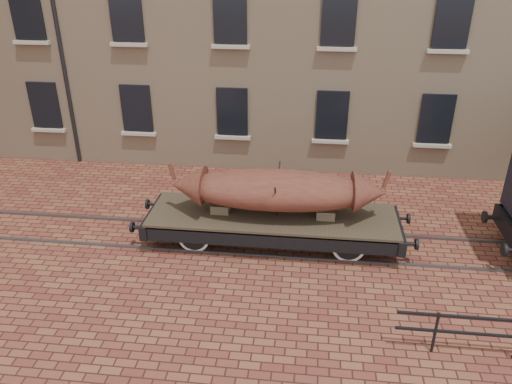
# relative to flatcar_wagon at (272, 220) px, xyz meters

# --- Properties ---
(ground) EXTENTS (90.00, 90.00, 0.00)m
(ground) POSITION_rel_flatcar_wagon_xyz_m (0.63, 0.00, -0.72)
(ground) COLOR brown
(rail_track) EXTENTS (30.00, 1.52, 0.06)m
(rail_track) POSITION_rel_flatcar_wagon_xyz_m (0.63, 0.00, -0.69)
(rail_track) COLOR #59595E
(rail_track) RESTS_ON ground
(flatcar_wagon) EXTENTS (7.60, 2.06, 1.15)m
(flatcar_wagon) POSITION_rel_flatcar_wagon_xyz_m (0.00, 0.00, 0.00)
(flatcar_wagon) COLOR #433926
(flatcar_wagon) RESTS_ON ground
(iron_boat) EXTENTS (5.85, 1.71, 1.43)m
(iron_boat) POSITION_rel_flatcar_wagon_xyz_m (0.11, 0.00, 0.94)
(iron_boat) COLOR brown
(iron_boat) RESTS_ON flatcar_wagon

